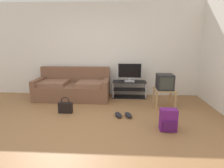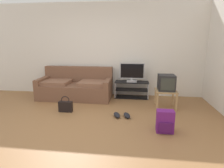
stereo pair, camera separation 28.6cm
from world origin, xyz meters
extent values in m
cube|color=olive|center=(0.00, 0.00, -0.01)|extent=(9.00, 9.80, 0.02)
cube|color=silver|center=(0.00, 2.45, 1.35)|extent=(9.00, 0.10, 2.70)
cube|color=brown|center=(-0.62, 1.87, 0.21)|extent=(2.03, 0.93, 0.41)
cube|color=brown|center=(-0.62, 2.23, 0.64)|extent=(2.03, 0.20, 0.45)
cube|color=brown|center=(-1.57, 1.87, 0.49)|extent=(0.14, 0.93, 0.16)
cube|color=brown|center=(0.32, 1.87, 0.49)|extent=(0.14, 0.93, 0.16)
cube|color=brown|center=(-1.18, 1.81, 0.46)|extent=(0.81, 0.65, 0.10)
cube|color=brown|center=(-0.06, 1.81, 0.46)|extent=(0.81, 0.65, 0.10)
cube|color=black|center=(0.97, 2.12, 0.46)|extent=(0.95, 0.39, 0.02)
cube|color=black|center=(0.97, 2.12, 0.23)|extent=(0.91, 0.38, 0.02)
cube|color=black|center=(0.97, 2.12, 0.01)|extent=(0.95, 0.39, 0.02)
cylinder|color=#B7B7BC|center=(0.51, 1.94, 0.23)|extent=(0.03, 0.03, 0.47)
cylinder|color=#B7B7BC|center=(1.43, 1.94, 0.23)|extent=(0.03, 0.03, 0.47)
cylinder|color=#B7B7BC|center=(0.51, 2.30, 0.23)|extent=(0.03, 0.03, 0.47)
cylinder|color=#B7B7BC|center=(1.43, 2.30, 0.23)|extent=(0.03, 0.03, 0.47)
cube|color=#B2B2B7|center=(0.97, 2.10, 0.49)|extent=(0.28, 0.22, 0.05)
cube|color=#B2B2B7|center=(0.97, 2.10, 0.54)|extent=(0.05, 0.04, 0.04)
cube|color=#B2B2B7|center=(0.97, 2.10, 0.79)|extent=(0.70, 0.04, 0.45)
cube|color=black|center=(0.97, 2.08, 0.79)|extent=(0.64, 0.01, 0.39)
cube|color=tan|center=(1.81, 1.39, 0.42)|extent=(0.50, 0.50, 0.03)
cube|color=tan|center=(1.59, 1.17, 0.20)|extent=(0.04, 0.04, 0.40)
cube|color=tan|center=(2.03, 1.17, 0.20)|extent=(0.04, 0.04, 0.40)
cube|color=tan|center=(1.59, 1.61, 0.20)|extent=(0.04, 0.04, 0.40)
cube|color=tan|center=(2.03, 1.61, 0.20)|extent=(0.04, 0.04, 0.40)
cube|color=#232326|center=(1.81, 1.41, 0.62)|extent=(0.39, 0.41, 0.37)
cube|color=#333833|center=(1.81, 1.20, 0.62)|extent=(0.32, 0.01, 0.29)
cube|color=#661E70|center=(1.61, 0.04, 0.20)|extent=(0.30, 0.18, 0.41)
cube|color=#4C1654|center=(1.61, -0.06, 0.13)|extent=(0.23, 0.04, 0.18)
cylinder|color=#4C1654|center=(1.53, 0.15, 0.22)|extent=(0.04, 0.04, 0.32)
cylinder|color=#4C1654|center=(1.69, 0.15, 0.22)|extent=(0.04, 0.04, 0.32)
cube|color=black|center=(-0.51, 0.78, 0.12)|extent=(0.31, 0.11, 0.25)
torus|color=black|center=(-0.51, 0.78, 0.28)|extent=(0.20, 0.02, 0.20)
ellipsoid|color=black|center=(0.69, 0.62, 0.04)|extent=(0.21, 0.30, 0.09)
ellipsoid|color=black|center=(0.91, 0.62, 0.04)|extent=(0.21, 0.30, 0.09)
camera|label=1|loc=(0.78, -3.19, 1.58)|focal=30.19mm
camera|label=2|loc=(1.07, -3.16, 1.58)|focal=30.19mm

